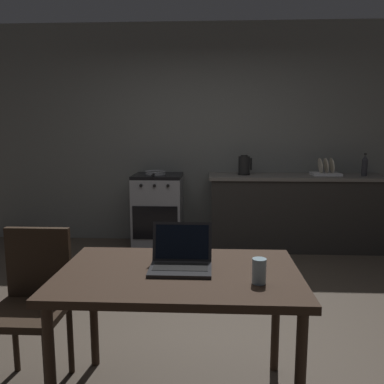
{
  "coord_description": "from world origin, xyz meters",
  "views": [
    {
      "loc": [
        0.11,
        -2.89,
        1.46
      ],
      "look_at": [
        -0.07,
        0.78,
        0.89
      ],
      "focal_mm": 36.94,
      "sensor_mm": 36.0,
      "label": 1
    }
  ],
  "objects_px": {
    "bottle": "(365,165)",
    "dish_rack": "(326,171)",
    "stove_oven": "(158,210)",
    "laptop": "(181,260)",
    "dining_table": "(179,285)",
    "drinking_glass": "(259,271)",
    "chair": "(33,297)",
    "frying_pan": "(155,173)",
    "electric_kettle": "(244,165)"
  },
  "relations": [
    {
      "from": "chair",
      "to": "drinking_glass",
      "type": "relative_size",
      "value": 7.49
    },
    {
      "from": "drinking_glass",
      "to": "dish_rack",
      "type": "relative_size",
      "value": 0.35
    },
    {
      "from": "drinking_glass",
      "to": "chair",
      "type": "bearing_deg",
      "value": 166.8
    },
    {
      "from": "stove_oven",
      "to": "drinking_glass",
      "type": "bearing_deg",
      "value": -73.83
    },
    {
      "from": "bottle",
      "to": "frying_pan",
      "type": "height_order",
      "value": "bottle"
    },
    {
      "from": "dining_table",
      "to": "stove_oven",
      "type": "bearing_deg",
      "value": 99.74
    },
    {
      "from": "frying_pan",
      "to": "bottle",
      "type": "bearing_deg",
      "value": -0.5
    },
    {
      "from": "frying_pan",
      "to": "dining_table",
      "type": "bearing_deg",
      "value": -79.66
    },
    {
      "from": "frying_pan",
      "to": "dish_rack",
      "type": "xyz_separation_m",
      "value": [
        2.1,
        0.03,
        0.02
      ]
    },
    {
      "from": "laptop",
      "to": "frying_pan",
      "type": "xyz_separation_m",
      "value": [
        -0.54,
        2.88,
        0.15
      ]
    },
    {
      "from": "laptop",
      "to": "chair",
      "type": "bearing_deg",
      "value": 161.77
    },
    {
      "from": "stove_oven",
      "to": "laptop",
      "type": "bearing_deg",
      "value": -79.99
    },
    {
      "from": "bottle",
      "to": "drinking_glass",
      "type": "relative_size",
      "value": 2.26
    },
    {
      "from": "bottle",
      "to": "laptop",
      "type": "bearing_deg",
      "value": -124.98
    },
    {
      "from": "chair",
      "to": "dish_rack",
      "type": "bearing_deg",
      "value": 66.89
    },
    {
      "from": "chair",
      "to": "dish_rack",
      "type": "height_order",
      "value": "dish_rack"
    },
    {
      "from": "stove_oven",
      "to": "dish_rack",
      "type": "xyz_separation_m",
      "value": [
        2.07,
        0.0,
        0.51
      ]
    },
    {
      "from": "frying_pan",
      "to": "dish_rack",
      "type": "height_order",
      "value": "dish_rack"
    },
    {
      "from": "chair",
      "to": "frying_pan",
      "type": "xyz_separation_m",
      "value": [
        0.32,
        2.78,
        0.42
      ]
    },
    {
      "from": "electric_kettle",
      "to": "drinking_glass",
      "type": "bearing_deg",
      "value": -93.27
    },
    {
      "from": "electric_kettle",
      "to": "dish_rack",
      "type": "bearing_deg",
      "value": 0.0
    },
    {
      "from": "laptop",
      "to": "bottle",
      "type": "height_order",
      "value": "bottle"
    },
    {
      "from": "stove_oven",
      "to": "dish_rack",
      "type": "distance_m",
      "value": 2.13
    },
    {
      "from": "stove_oven",
      "to": "bottle",
      "type": "bearing_deg",
      "value": -1.08
    },
    {
      "from": "dining_table",
      "to": "chair",
      "type": "height_order",
      "value": "chair"
    },
    {
      "from": "stove_oven",
      "to": "frying_pan",
      "type": "relative_size",
      "value": 2.1
    },
    {
      "from": "drinking_glass",
      "to": "laptop",
      "type": "bearing_deg",
      "value": 154.19
    },
    {
      "from": "laptop",
      "to": "electric_kettle",
      "type": "relative_size",
      "value": 1.31
    },
    {
      "from": "dining_table",
      "to": "electric_kettle",
      "type": "xyz_separation_m",
      "value": [
        0.57,
        2.95,
        0.37
      ]
    },
    {
      "from": "laptop",
      "to": "drinking_glass",
      "type": "relative_size",
      "value": 2.66
    },
    {
      "from": "bottle",
      "to": "dish_rack",
      "type": "bearing_deg",
      "value": 173.57
    },
    {
      "from": "electric_kettle",
      "to": "frying_pan",
      "type": "height_order",
      "value": "electric_kettle"
    },
    {
      "from": "bottle",
      "to": "dining_table",
      "type": "bearing_deg",
      "value": -124.71
    },
    {
      "from": "bottle",
      "to": "dish_rack",
      "type": "xyz_separation_m",
      "value": [
        -0.44,
        0.05,
        -0.08
      ]
    },
    {
      "from": "dining_table",
      "to": "frying_pan",
      "type": "height_order",
      "value": "frying_pan"
    },
    {
      "from": "dining_table",
      "to": "drinking_glass",
      "type": "height_order",
      "value": "drinking_glass"
    },
    {
      "from": "drinking_glass",
      "to": "electric_kettle",
      "type": "bearing_deg",
      "value": 86.73
    },
    {
      "from": "dish_rack",
      "to": "laptop",
      "type": "bearing_deg",
      "value": -118.16
    },
    {
      "from": "chair",
      "to": "laptop",
      "type": "relative_size",
      "value": 2.82
    },
    {
      "from": "electric_kettle",
      "to": "laptop",
      "type": "bearing_deg",
      "value": -100.91
    },
    {
      "from": "chair",
      "to": "electric_kettle",
      "type": "height_order",
      "value": "electric_kettle"
    },
    {
      "from": "electric_kettle",
      "to": "frying_pan",
      "type": "xyz_separation_m",
      "value": [
        -1.1,
        -0.03,
        -0.09
      ]
    },
    {
      "from": "bottle",
      "to": "dish_rack",
      "type": "height_order",
      "value": "bottle"
    },
    {
      "from": "stove_oven",
      "to": "bottle",
      "type": "relative_size",
      "value": 3.37
    },
    {
      "from": "stove_oven",
      "to": "bottle",
      "type": "xyz_separation_m",
      "value": [
        2.51,
        -0.05,
        0.59
      ]
    },
    {
      "from": "dining_table",
      "to": "electric_kettle",
      "type": "distance_m",
      "value": 3.03
    },
    {
      "from": "laptop",
      "to": "drinking_glass",
      "type": "xyz_separation_m",
      "value": [
        0.38,
        -0.19,
        0.01
      ]
    },
    {
      "from": "stove_oven",
      "to": "dining_table",
      "type": "height_order",
      "value": "stove_oven"
    },
    {
      "from": "laptop",
      "to": "electric_kettle",
      "type": "height_order",
      "value": "electric_kettle"
    },
    {
      "from": "dish_rack",
      "to": "stove_oven",
      "type": "bearing_deg",
      "value": -179.93
    }
  ]
}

